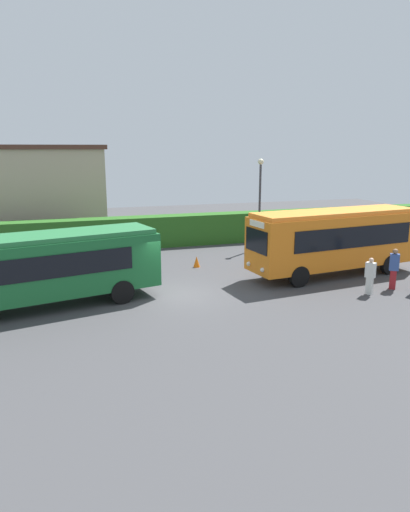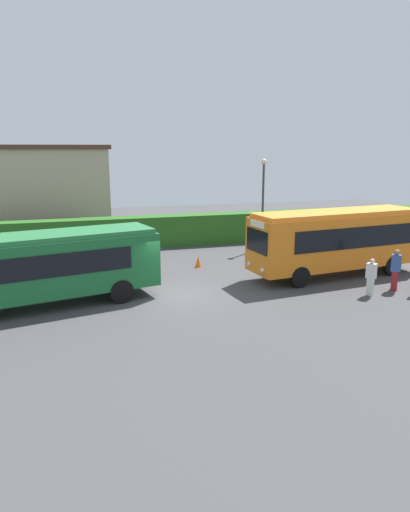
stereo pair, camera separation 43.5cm
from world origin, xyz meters
The scene contains 9 objects.
ground_plane centered at (0.00, 0.00, 0.00)m, with size 64.00×64.00×0.00m, color #424244.
bus_green centered at (-5.41, -0.01, 1.74)m, with size 9.57×4.38×3.00m.
bus_orange centered at (8.42, 0.82, 1.89)m, with size 9.23×3.31×3.30m.
person_left centered at (8.21, -2.48, 0.87)m, with size 0.44×0.48×1.65m.
person_center centered at (9.72, -2.14, 1.01)m, with size 0.49×0.45×1.89m.
hedge_row centered at (0.00, 10.51, 1.00)m, with size 44.00×1.40×2.00m, color #285F1E.
depot_building centered at (-6.20, 16.41, 3.28)m, with size 9.79×7.14×6.53m.
traffic_cone centered at (2.31, 4.46, 0.30)m, with size 0.36×0.36×0.60m, color orange.
lamppost centered at (7.50, 7.87, 3.54)m, with size 0.36×0.36×5.67m.
Camera 1 is at (-4.68, -19.11, 6.31)m, focal length 32.72 mm.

